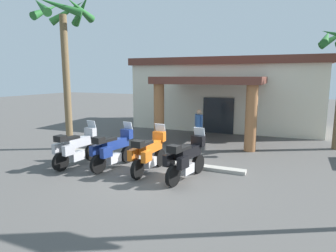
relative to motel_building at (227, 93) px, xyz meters
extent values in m
plane|color=#514F4C|center=(0.09, -10.71, -2.27)|extent=(80.00, 80.00, 0.00)
cube|color=silver|center=(-0.01, 0.17, -0.26)|extent=(11.55, 5.62, 4.02)
cube|color=#1E2328|center=(0.10, -2.48, -1.22)|extent=(1.80, 0.17, 2.10)
cube|color=brown|center=(0.17, -4.47, 0.87)|extent=(5.42, 4.31, 0.35)
cylinder|color=#9E663D|center=(-1.99, -6.21, -0.79)|extent=(0.52, 0.52, 2.96)
cylinder|color=#9E663D|center=(2.47, -6.04, -0.79)|extent=(0.52, 0.52, 2.96)
cube|color=brown|center=(-0.01, 0.17, 1.97)|extent=(11.96, 6.03, 0.44)
cylinder|color=black|center=(-3.12, -10.14, -1.94)|extent=(0.20, 0.67, 0.66)
cylinder|color=black|center=(-3.27, -11.68, -1.94)|extent=(0.20, 0.67, 0.66)
cube|color=silver|center=(-3.19, -10.93, -1.90)|extent=(0.37, 0.59, 0.32)
cube|color=#B2B2B7|center=(-3.18, -10.78, -1.39)|extent=(0.41, 1.17, 0.34)
cube|color=black|center=(-3.21, -11.13, -1.17)|extent=(0.34, 0.62, 0.10)
cube|color=#B2B2B7|center=(-3.12, -10.16, -1.12)|extent=(0.46, 0.28, 0.36)
cube|color=#B2BCC6|center=(-3.11, -10.08, -0.84)|extent=(0.41, 0.16, 0.36)
cube|color=#B2B2B7|center=(-3.51, -11.51, -1.51)|extent=(0.22, 0.46, 0.36)
cube|color=#B2B2B7|center=(-2.99, -11.56, -1.51)|extent=(0.22, 0.46, 0.36)
cube|color=black|center=(-3.26, -11.63, -1.10)|extent=(0.39, 0.35, 0.22)
cylinder|color=black|center=(-1.63, -9.83, -1.94)|extent=(0.24, 0.67, 0.66)
cylinder|color=black|center=(-1.88, -11.37, -1.94)|extent=(0.24, 0.67, 0.66)
cube|color=silver|center=(-1.76, -10.62, -1.90)|extent=(0.41, 0.60, 0.32)
cube|color=navy|center=(-1.73, -10.48, -1.39)|extent=(0.48, 1.18, 0.34)
cube|color=black|center=(-1.79, -10.82, -1.17)|extent=(0.37, 0.64, 0.10)
cube|color=navy|center=(-1.63, -9.85, -1.12)|extent=(0.47, 0.31, 0.36)
cube|color=#B2BCC6|center=(-1.62, -9.78, -0.84)|extent=(0.41, 0.18, 0.36)
cube|color=navy|center=(-2.11, -11.18, -1.51)|extent=(0.25, 0.46, 0.36)
cube|color=navy|center=(-1.60, -11.26, -1.51)|extent=(0.25, 0.46, 0.36)
cube|color=black|center=(-1.87, -11.32, -1.10)|extent=(0.41, 0.37, 0.22)
cylinder|color=black|center=(-0.28, -9.75, -1.94)|extent=(0.17, 0.67, 0.66)
cylinder|color=black|center=(-0.35, -11.30, -1.94)|extent=(0.17, 0.67, 0.66)
cube|color=silver|center=(-0.32, -10.55, -1.90)|extent=(0.34, 0.57, 0.32)
cube|color=orange|center=(-0.31, -10.40, -1.39)|extent=(0.35, 1.16, 0.34)
cube|color=black|center=(-0.33, -10.75, -1.17)|extent=(0.30, 0.61, 0.10)
cube|color=orange|center=(-0.29, -9.77, -1.12)|extent=(0.45, 0.26, 0.36)
cube|color=#B2BCC6|center=(-0.28, -9.69, -0.84)|extent=(0.40, 0.13, 0.36)
cube|color=orange|center=(-0.60, -11.14, -1.51)|extent=(0.20, 0.45, 0.36)
cube|color=orange|center=(-0.08, -11.16, -1.51)|extent=(0.20, 0.45, 0.36)
cube|color=black|center=(-0.35, -11.25, -1.10)|extent=(0.37, 0.33, 0.22)
cylinder|color=black|center=(1.28, -9.92, -1.94)|extent=(0.27, 0.67, 0.66)
cylinder|color=black|center=(0.97, -11.44, -1.94)|extent=(0.27, 0.67, 0.66)
cube|color=silver|center=(1.12, -10.70, -1.90)|extent=(0.42, 0.61, 0.32)
cube|color=black|center=(1.15, -10.56, -1.39)|extent=(0.52, 1.19, 0.34)
cube|color=black|center=(1.08, -10.90, -1.17)|extent=(0.39, 0.64, 0.10)
cube|color=black|center=(1.27, -9.94, -1.12)|extent=(0.48, 0.32, 0.36)
cube|color=#B2BCC6|center=(1.29, -9.86, -0.84)|extent=(0.42, 0.19, 0.36)
cube|color=black|center=(0.75, -11.24, -1.51)|extent=(0.26, 0.47, 0.36)
cube|color=black|center=(1.26, -11.34, -1.51)|extent=(0.26, 0.47, 0.36)
cube|color=black|center=(0.98, -11.39, -1.10)|extent=(0.42, 0.38, 0.22)
cylinder|color=black|center=(0.03, -5.80, -1.84)|extent=(0.14, 0.14, 0.87)
cylinder|color=black|center=(-0.13, -5.71, -1.84)|extent=(0.14, 0.14, 0.87)
cylinder|color=#335999|center=(-0.05, -5.76, -1.09)|extent=(0.32, 0.32, 0.62)
cylinder|color=#335999|center=(0.14, -5.87, -1.06)|extent=(0.09, 0.09, 0.58)
cylinder|color=#335999|center=(-0.24, -5.64, -1.06)|extent=(0.09, 0.09, 0.58)
sphere|color=tan|center=(-0.05, -5.76, -0.64)|extent=(0.24, 0.24, 0.24)
cylinder|color=brown|center=(-5.27, -8.99, 0.72)|extent=(0.31, 0.31, 5.98)
cone|color=#236028|center=(-4.39, -8.90, 3.86)|extent=(0.54, 1.82, 0.85)
cone|color=#236028|center=(-4.90, -8.18, 4.02)|extent=(1.64, 1.01, 1.33)
cone|color=#236028|center=(-5.70, -8.21, 4.00)|extent=(1.65, 1.13, 1.25)
cone|color=#236028|center=(-6.15, -9.04, 3.95)|extent=(0.46, 1.76, 1.10)
cone|color=#236028|center=(-5.68, -9.77, 3.95)|extent=(1.71, 1.12, 1.10)
cone|color=#236028|center=(-4.75, -9.70, 3.87)|extent=(1.66, 1.35, 0.86)
cone|color=#236028|center=(5.71, -3.40, 2.85)|extent=(1.52, 1.02, 1.10)
cone|color=#236028|center=(5.30, -3.96, 2.80)|extent=(0.62, 1.61, 0.98)
cube|color=#ADA89E|center=(-1.04, -9.39, -2.21)|extent=(7.75, 0.36, 0.12)
camera|label=1|loc=(4.30, -19.37, 1.07)|focal=31.44mm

